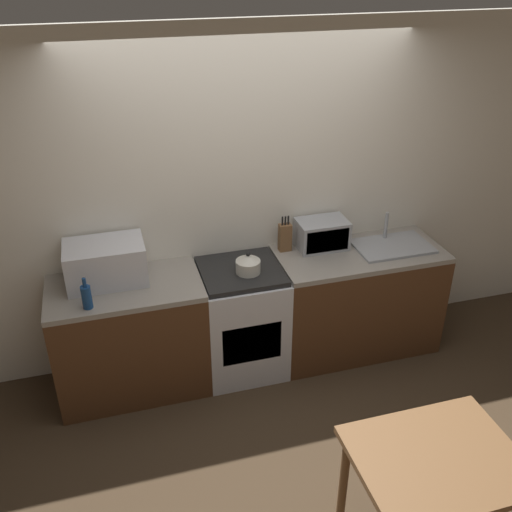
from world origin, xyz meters
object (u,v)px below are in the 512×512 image
object	(u,v)px
microwave	(106,263)
kettle	(248,264)
dining_table	(435,472)
stove_range	(242,319)
toaster_oven	(322,234)
bottle	(87,296)

from	to	relation	value
microwave	kettle	bearing A→B (deg)	-9.25
dining_table	stove_range	bearing A→B (deg)	106.24
stove_range	toaster_oven	bearing A→B (deg)	12.78
microwave	bottle	distance (m)	0.35
stove_range	dining_table	size ratio (longest dim) A/B	1.06
bottle	toaster_oven	size ratio (longest dim) A/B	0.58
stove_range	kettle	bearing A→B (deg)	-54.96
stove_range	kettle	world-z (taller)	kettle
microwave	dining_table	size ratio (longest dim) A/B	0.65
kettle	microwave	xyz separation A→B (m)	(-1.00, 0.16, 0.08)
bottle	dining_table	world-z (taller)	bottle
kettle	toaster_oven	size ratio (longest dim) A/B	0.46
dining_table	kettle	bearing A→B (deg)	105.54
toaster_oven	dining_table	xyz separation A→B (m)	(-0.16, -2.02, -0.37)
stove_range	toaster_oven	size ratio (longest dim) A/B	2.29
kettle	bottle	distance (m)	1.16
microwave	bottle	xyz separation A→B (m)	(-0.15, -0.32, -0.06)
microwave	dining_table	xyz separation A→B (m)	(1.50, -1.96, -0.40)
microwave	bottle	world-z (taller)	microwave
microwave	dining_table	distance (m)	2.50
stove_range	microwave	world-z (taller)	microwave
stove_range	kettle	distance (m)	0.53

